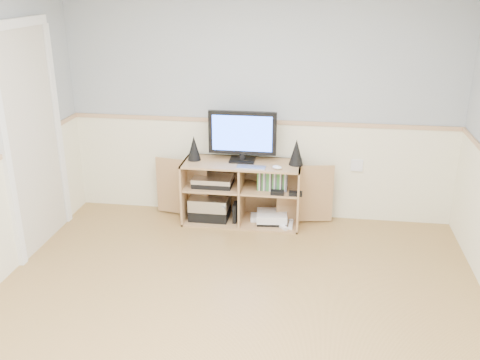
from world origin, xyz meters
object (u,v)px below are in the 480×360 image
keyboard (251,167)px  game_consoles (271,217)px  monitor (242,135)px  media_cabinet (242,190)px

keyboard → game_consoles: 0.63m
game_consoles → monitor: bearing=168.8°
monitor → game_consoles: size_ratio=1.50×
media_cabinet → game_consoles: size_ratio=4.10×
monitor → media_cabinet: bearing=90.0°
media_cabinet → keyboard: bearing=-59.7°
media_cabinet → monitor: 0.60m
media_cabinet → monitor: size_ratio=2.73×
game_consoles → media_cabinet: bearing=167.8°
media_cabinet → game_consoles: media_cabinet is taller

